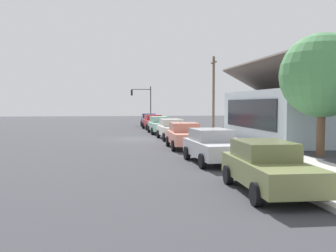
{
  "coord_description": "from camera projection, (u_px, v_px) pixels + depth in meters",
  "views": [
    {
      "loc": [
        30.58,
        -2.13,
        2.78
      ],
      "look_at": [
        -0.29,
        2.59,
        1.01
      ],
      "focal_mm": 41.53,
      "sensor_mm": 36.0,
      "label": 1
    }
  ],
  "objects": [
    {
      "name": "car_olive",
      "position": [
        268.0,
        167.0,
        12.2
      ],
      "size": [
        4.79,
        2.19,
        1.59
      ],
      "rotation": [
        0.0,
        0.0,
        -0.04
      ],
      "color": "olive",
      "rests_on": "ground"
    },
    {
      "name": "utility_pole_wooden",
      "position": [
        214.0,
        93.0,
        38.59
      ],
      "size": [
        1.8,
        0.24,
        7.5
      ],
      "color": "brown",
      "rests_on": "ground"
    },
    {
      "name": "car_seafoam",
      "position": [
        160.0,
        125.0,
        36.78
      ],
      "size": [
        4.72,
        2.06,
        1.59
      ],
      "rotation": [
        0.0,
        0.0,
        0.01
      ],
      "color": "#9ED1BC",
      "rests_on": "ground"
    },
    {
      "name": "sidewalk_curb",
      "position": [
        205.0,
        137.0,
        31.5
      ],
      "size": [
        60.0,
        4.2,
        0.16
      ],
      "primitive_type": "cube",
      "color": "#B2AFA8",
      "rests_on": "ground"
    },
    {
      "name": "car_navy",
      "position": [
        149.0,
        120.0,
        48.56
      ],
      "size": [
        4.75,
        2.24,
        1.59
      ],
      "rotation": [
        0.0,
        0.0,
        -0.05
      ],
      "color": "navy",
      "rests_on": "ground"
    },
    {
      "name": "fire_hydrant_red",
      "position": [
        217.0,
        143.0,
        23.04
      ],
      "size": [
        0.22,
        0.22,
        0.71
      ],
      "color": "red",
      "rests_on": "sidewalk_curb"
    },
    {
      "name": "car_ivory",
      "position": [
        172.0,
        129.0,
        30.61
      ],
      "size": [
        4.86,
        2.07,
        1.59
      ],
      "rotation": [
        0.0,
        0.0,
        0.02
      ],
      "color": "silver",
      "rests_on": "ground"
    },
    {
      "name": "traffic_light_main",
      "position": [
        143.0,
        99.0,
        53.33
      ],
      "size": [
        0.37,
        2.79,
        5.2
      ],
      "color": "#383833",
      "rests_on": "ground"
    },
    {
      "name": "car_cherry",
      "position": [
        153.0,
        122.0,
        42.79
      ],
      "size": [
        4.6,
        2.26,
        1.59
      ],
      "rotation": [
        0.0,
        0.0,
        0.06
      ],
      "color": "red",
      "rests_on": "ground"
    },
    {
      "name": "shade_tree",
      "position": [
        322.0,
        76.0,
        20.44
      ],
      "size": [
        4.44,
        4.44,
        6.51
      ],
      "color": "brown",
      "rests_on": "ground"
    },
    {
      "name": "car_silver",
      "position": [
        213.0,
        146.0,
        18.33
      ],
      "size": [
        4.53,
        2.23,
        1.59
      ],
      "rotation": [
        0.0,
        0.0,
        0.04
      ],
      "color": "silver",
      "rests_on": "ground"
    },
    {
      "name": "car_coral",
      "position": [
        185.0,
        135.0,
        24.45
      ],
      "size": [
        4.42,
        2.19,
        1.59
      ],
      "rotation": [
        0.0,
        0.0,
        -0.03
      ],
      "color": "#EA8C75",
      "rests_on": "ground"
    },
    {
      "name": "ground_plane",
      "position": [
        136.0,
        139.0,
        30.66
      ],
      "size": [
        120.0,
        120.0,
        0.0
      ],
      "primitive_type": "plane",
      "color": "#38383D"
    },
    {
      "name": "storefront_building",
      "position": [
        297.0,
        114.0,
        29.45
      ],
      "size": [
        12.97,
        7.89,
        5.91
      ],
      "color": "#ADBCC6",
      "rests_on": "ground"
    }
  ]
}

